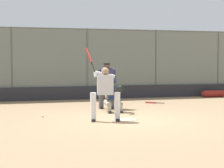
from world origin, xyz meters
name	(u,v)px	position (x,y,z in m)	size (l,w,h in m)	color
ground_plane	(127,120)	(0.00, 0.00, 0.00)	(160.00, 160.00, 0.00)	#9E7F5B
home_plate_marker	(127,119)	(0.00, 0.00, 0.01)	(0.43, 0.43, 0.01)	white
backstop_fence	(87,62)	(0.00, -6.41, 1.76)	(20.84, 0.08, 3.34)	#515651
padding_wall	(88,93)	(0.00, -6.31, 0.30)	(20.35, 0.18, 0.60)	#28282D
bleachers_beyond	(5,87)	(3.81, -8.91, 0.48)	(14.54, 2.50, 1.48)	slate
batter_at_plate	(105,92)	(0.74, 0.13, 0.89)	(0.98, 0.76, 2.23)	silver
catcher_behind_plate	(113,95)	(0.00, -1.65, 0.62)	(0.63, 0.74, 1.19)	gray
umpire_home	(107,84)	(-0.02, -2.70, 0.94)	(0.71, 0.44, 1.75)	#4C4C51
spare_bat_near_backstop	(117,100)	(-1.14, -5.24, 0.03)	(0.71, 0.58, 0.07)	black
spare_bat_first_base_side	(152,103)	(-2.33, -3.92, 0.03)	(0.68, 0.56, 0.07)	black
baseball_loose	(43,116)	(2.50, -1.16, 0.04)	(0.07, 0.07, 0.07)	white
equipment_bag_dugout_side	(213,94)	(-6.30, -5.75, 0.17)	(1.33, 0.34, 0.34)	maroon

